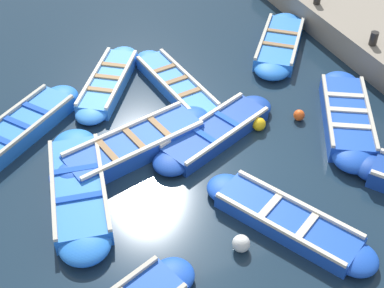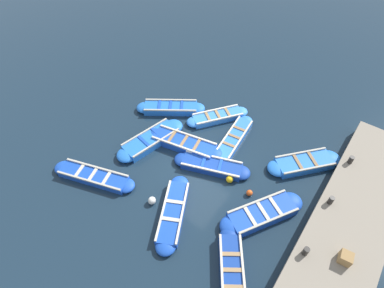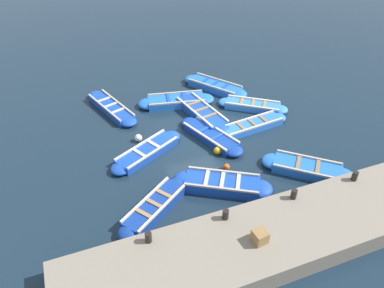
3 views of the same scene
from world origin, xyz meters
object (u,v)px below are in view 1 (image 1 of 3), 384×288
at_px(boat_stern_in, 19,129).
at_px(boat_alongside, 135,146).
at_px(boat_drifting, 280,44).
at_px(boat_near_quay, 108,82).
at_px(bollard_mid_south, 374,38).
at_px(buoy_white_drifting, 259,124).
at_px(buoy_orange_near, 299,115).
at_px(boat_broadside, 176,85).
at_px(boat_outer_right, 287,221).
at_px(boat_centre, 79,190).
at_px(boat_bow_out, 215,133).
at_px(boat_far_corner, 346,117).
at_px(buoy_yellow_far, 241,244).

relative_size(boat_stern_in, boat_alongside, 0.86).
height_order(boat_stern_in, boat_drifting, boat_stern_in).
relative_size(boat_drifting, boat_near_quay, 1.04).
xyz_separation_m(bollard_mid_south, buoy_white_drifting, (-3.82, -0.97, -0.74)).
distance_m(bollard_mid_south, buoy_orange_near, 3.08).
bearing_deg(buoy_white_drifting, boat_broadside, 116.71).
distance_m(boat_outer_right, buoy_white_drifting, 2.85).
distance_m(boat_alongside, boat_drifting, 5.54).
relative_size(boat_centre, buoy_white_drifting, 12.28).
height_order(boat_bow_out, boat_near_quay, boat_bow_out).
height_order(boat_drifting, boat_near_quay, boat_drifting).
relative_size(boat_stern_in, boat_near_quay, 1.10).
distance_m(boat_stern_in, buoy_orange_near, 6.34).
bearing_deg(boat_far_corner, boat_drifting, 84.37).
height_order(boat_bow_out, boat_far_corner, boat_far_corner).
bearing_deg(boat_broadside, boat_bow_out, -88.29).
relative_size(boat_far_corner, boat_near_quay, 1.14).
distance_m(boat_stern_in, boat_bow_out, 4.36).
height_order(boat_alongside, boat_bow_out, boat_alongside).
bearing_deg(boat_centre, buoy_white_drifting, 4.07).
distance_m(boat_stern_in, boat_near_quay, 2.55).
bearing_deg(bollard_mid_south, boat_outer_right, -142.48).
bearing_deg(boat_alongside, boat_broadside, 45.17).
relative_size(boat_centre, buoy_orange_near, 14.60).
xyz_separation_m(boat_near_quay, buoy_white_drifting, (2.58, -2.99, -0.00)).
bearing_deg(boat_alongside, boat_far_corner, -13.27).
relative_size(boat_bow_out, bollard_mid_south, 10.09).
bearing_deg(boat_drifting, boat_outer_right, -120.48).
distance_m(boat_broadside, boat_far_corner, 4.13).
bearing_deg(buoy_orange_near, boat_bow_out, 173.88).
distance_m(boat_outer_right, boat_centre, 4.07).
distance_m(boat_alongside, buoy_orange_near, 3.87).
bearing_deg(boat_alongside, boat_bow_out, -9.59).
relative_size(boat_alongside, boat_drifting, 1.23).
xyz_separation_m(boat_alongside, boat_near_quay, (0.23, 2.55, -0.04)).
relative_size(boat_broadside, boat_stern_in, 1.05).
bearing_deg(boat_broadside, buoy_yellow_far, -100.20).
bearing_deg(boat_bow_out, boat_broadside, 91.71).
bearing_deg(buoy_white_drifting, buoy_orange_near, -4.53).
bearing_deg(boat_drifting, boat_alongside, -155.54).
xyz_separation_m(boat_stern_in, boat_alongside, (2.14, -1.61, 0.02)).
relative_size(boat_alongside, boat_bow_out, 1.13).
bearing_deg(boat_stern_in, boat_drifting, 5.43).
relative_size(boat_outer_right, buoy_white_drifting, 11.20).
xyz_separation_m(boat_near_quay, bollard_mid_south, (6.39, -2.01, 0.74)).
height_order(boat_centre, boat_bow_out, boat_centre).
bearing_deg(boat_stern_in, boat_outer_right, -49.88).
height_order(boat_far_corner, boat_drifting, boat_far_corner).
height_order(boat_near_quay, buoy_orange_near, boat_near_quay).
bearing_deg(boat_centre, boat_bow_out, 7.81).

